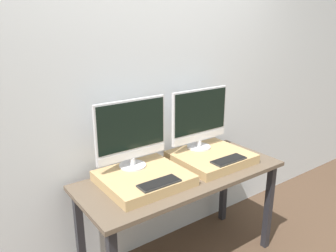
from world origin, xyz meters
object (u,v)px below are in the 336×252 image
Objects in this scene: monitor_left at (132,132)px; monitor_right at (200,118)px; keyboard_left at (159,183)px; keyboard_right at (229,160)px.

monitor_right is (0.61, 0.00, 0.00)m from monitor_left.
monitor_left is at bearing 180.00° from monitor_right.
keyboard_left and keyboard_right have the same top height.
monitor_left and monitor_right have the same top height.
monitor_right is at bearing 28.09° from keyboard_left.
keyboard_left is at bearing -151.91° from monitor_right.
keyboard_left is 0.74m from monitor_right.
keyboard_right is at bearing -90.00° from monitor_right.
monitor_right is 1.93× the size of keyboard_right.
monitor_left is 1.00× the size of monitor_right.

